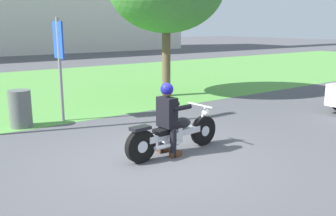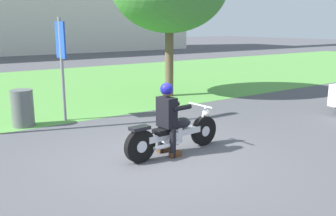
{
  "view_description": "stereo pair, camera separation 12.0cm",
  "coord_description": "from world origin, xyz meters",
  "px_view_note": "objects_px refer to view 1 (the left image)",
  "views": [
    {
      "loc": [
        -3.67,
        -5.35,
        2.39
      ],
      "look_at": [
        0.44,
        0.25,
        0.85
      ],
      "focal_mm": 39.61,
      "sensor_mm": 36.0,
      "label": 1
    },
    {
      "loc": [
        -3.57,
        -5.42,
        2.39
      ],
      "look_at": [
        0.44,
        0.25,
        0.85
      ],
      "focal_mm": 39.61,
      "sensor_mm": 36.0,
      "label": 2
    }
  ],
  "objects_px": {
    "trash_can": "(20,109)",
    "sign_banner": "(59,53)",
    "motorcycle_lead": "(175,134)",
    "rider_lead": "(168,114)"
  },
  "relations": [
    {
      "from": "trash_can",
      "to": "motorcycle_lead",
      "type": "bearing_deg",
      "value": -63.35
    },
    {
      "from": "sign_banner",
      "to": "rider_lead",
      "type": "bearing_deg",
      "value": -80.0
    },
    {
      "from": "motorcycle_lead",
      "to": "trash_can",
      "type": "xyz_separation_m",
      "value": [
        -1.85,
        3.68,
        0.07
      ]
    },
    {
      "from": "motorcycle_lead",
      "to": "sign_banner",
      "type": "height_order",
      "value": "sign_banner"
    },
    {
      "from": "rider_lead",
      "to": "trash_can",
      "type": "relative_size",
      "value": 1.54
    },
    {
      "from": "rider_lead",
      "to": "sign_banner",
      "type": "bearing_deg",
      "value": 96.1
    },
    {
      "from": "rider_lead",
      "to": "trash_can",
      "type": "distance_m",
      "value": 4.07
    },
    {
      "from": "trash_can",
      "to": "sign_banner",
      "type": "bearing_deg",
      "value": -0.71
    },
    {
      "from": "rider_lead",
      "to": "trash_can",
      "type": "xyz_separation_m",
      "value": [
        -1.68,
        3.69,
        -0.35
      ]
    },
    {
      "from": "trash_can",
      "to": "sign_banner",
      "type": "relative_size",
      "value": 0.35
    }
  ]
}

